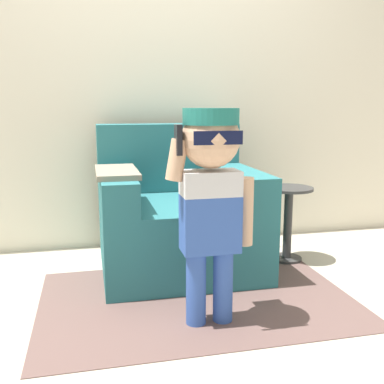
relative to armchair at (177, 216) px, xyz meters
The scene contains 6 objects.
ground_plane 0.43m from the armchair, 100.49° to the right, with size 10.00×10.00×0.00m, color #BCB29E.
wall_back 1.12m from the armchair, 95.28° to the left, with size 10.00×0.05×2.60m.
armchair is the anchor object (origin of this frame).
person_child 0.88m from the armchair, 90.11° to the right, with size 0.41×0.31×1.00m.
side_table 0.73m from the armchair, ahead, with size 0.31×0.31×0.50m.
rug 0.63m from the armchair, 90.07° to the right, with size 1.63×1.10×0.01m.
Camera 1 is at (-0.48, -2.45, 1.01)m, focal length 42.00 mm.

